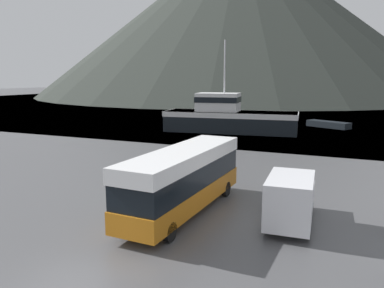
{
  "coord_description": "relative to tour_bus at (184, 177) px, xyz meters",
  "views": [
    {
      "loc": [
        8.63,
        -9.63,
        7.12
      ],
      "look_at": [
        -2.61,
        16.8,
        2.0
      ],
      "focal_mm": 35.0,
      "sensor_mm": 36.0,
      "label": 1
    }
  ],
  "objects": [
    {
      "name": "storage_bin",
      "position": [
        -3.12,
        0.66,
        -1.24
      ],
      "size": [
        1.46,
        1.26,
        1.32
      ],
      "color": "green",
      "rests_on": "ground"
    },
    {
      "name": "water_surface",
      "position": [
        -0.74,
        137.96,
        -1.91
      ],
      "size": [
        240.0,
        240.0,
        0.0
      ],
      "primitive_type": "plane",
      "color": "slate",
      "rests_on": "ground"
    },
    {
      "name": "tour_bus",
      "position": [
        0.0,
        0.0,
        0.0
      ],
      "size": [
        2.86,
        10.29,
        3.41
      ],
      "rotation": [
        0.0,
        0.0,
        -0.04
      ],
      "color": "#B26614",
      "rests_on": "ground"
    },
    {
      "name": "delivery_van",
      "position": [
        5.49,
        0.46,
        -0.58
      ],
      "size": [
        2.39,
        5.36,
        2.53
      ],
      "rotation": [
        0.0,
        0.0,
        0.06
      ],
      "color": "silver",
      "rests_on": "ground"
    },
    {
      "name": "small_boat",
      "position": [
        5.04,
        39.57,
        -1.47
      ],
      "size": [
        6.31,
        4.55,
        0.88
      ],
      "rotation": [
        0.0,
        0.0,
        4.22
      ],
      "color": "black",
      "rests_on": "water_surface"
    },
    {
      "name": "fishing_boat",
      "position": [
        -7.0,
        29.9,
        0.07
      ],
      "size": [
        17.82,
        7.2,
        11.9
      ],
      "rotation": [
        0.0,
        0.0,
        4.83
      ],
      "color": "black",
      "rests_on": "water_surface"
    },
    {
      "name": "ground_plane",
      "position": [
        -0.74,
        -7.83,
        -1.91
      ],
      "size": [
        400.0,
        400.0,
        0.0
      ],
      "primitive_type": "plane",
      "color": "#4C4C4F"
    },
    {
      "name": "hill_backdrop",
      "position": [
        -36.71,
        137.58,
        29.81
      ],
      "size": [
        160.89,
        160.89,
        63.43
      ],
      "primitive_type": "cone",
      "color": "#2D332D",
      "rests_on": "ground"
    }
  ]
}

